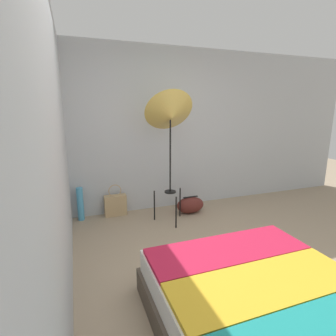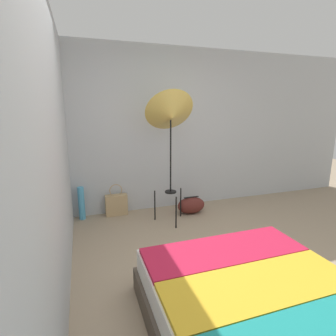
{
  "view_description": "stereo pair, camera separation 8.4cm",
  "coord_description": "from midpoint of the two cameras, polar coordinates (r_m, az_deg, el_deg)",
  "views": [
    {
      "loc": [
        -1.11,
        -1.84,
        1.64
      ],
      "look_at": [
        0.06,
        1.4,
        0.87
      ],
      "focal_mm": 28.0,
      "sensor_mm": 36.0,
      "label": 1
    },
    {
      "loc": [
        -1.03,
        -1.87,
        1.64
      ],
      "look_at": [
        0.06,
        1.4,
        0.87
      ],
      "focal_mm": 28.0,
      "sensor_mm": 36.0,
      "label": 2
    }
  ],
  "objects": [
    {
      "name": "photo_umbrella",
      "position": [
        3.66,
        -0.16,
        11.35
      ],
      "size": [
        0.69,
        0.56,
        1.9
      ],
      "color": "black",
      "rests_on": "ground_plane"
    },
    {
      "name": "paper_roll",
      "position": [
        4.18,
        -19.09,
        -7.43
      ],
      "size": [
        0.09,
        0.09,
        0.51
      ],
      "color": "#4CA3D1",
      "rests_on": "ground_plane"
    },
    {
      "name": "duffel_bag",
      "position": [
        4.27,
        4.31,
        -8.03
      ],
      "size": [
        0.45,
        0.26,
        0.27
      ],
      "color": "#5B231E",
      "rests_on": "ground_plane"
    },
    {
      "name": "wall_back",
      "position": [
        4.23,
        -5.13,
        8.02
      ],
      "size": [
        8.0,
        0.05,
        2.6
      ],
      "color": "#B7BCC1",
      "rests_on": "ground_plane"
    },
    {
      "name": "ground_plane",
      "position": [
        2.7,
        8.91,
        -24.98
      ],
      "size": [
        14.0,
        14.0,
        0.0
      ],
      "primitive_type": "plane",
      "color": "gray"
    },
    {
      "name": "wall_side_left",
      "position": [
        2.88,
        -23.26,
        4.84
      ],
      "size": [
        0.05,
        8.0,
        2.6
      ],
      "color": "#B7BCC1",
      "rests_on": "ground_plane"
    },
    {
      "name": "tote_bag",
      "position": [
        4.24,
        -11.92,
        -7.86
      ],
      "size": [
        0.34,
        0.13,
        0.5
      ],
      "color": "tan",
      "rests_on": "ground_plane"
    }
  ]
}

